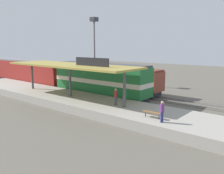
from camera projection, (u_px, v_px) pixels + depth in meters
ground_plane at (107, 95)px, 33.62m from camera, size 120.00×120.00×0.00m
track_near at (97, 97)px, 32.09m from camera, size 3.20×110.00×0.16m
track_far at (118, 92)px, 35.59m from camera, size 3.20×110.00×0.16m
platform at (71, 100)px, 28.53m from camera, size 6.00×44.00×0.90m
station_canopy at (70, 66)px, 27.77m from camera, size 5.20×18.00×4.70m
platform_bench at (152, 113)px, 19.83m from camera, size 0.44×1.70×0.50m
locomotive at (100, 80)px, 31.33m from camera, size 2.93×14.43×4.44m
passenger_carriage_single at (26, 71)px, 42.62m from camera, size 2.90×20.00×4.24m
freight_car at (123, 80)px, 34.66m from camera, size 2.80×12.00×3.54m
light_mast at (94, 37)px, 41.49m from camera, size 1.10×1.10×11.70m
person_waiting at (116, 96)px, 23.99m from camera, size 0.34×0.34×1.71m
person_walking at (162, 110)px, 18.60m from camera, size 0.34×0.34×1.71m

